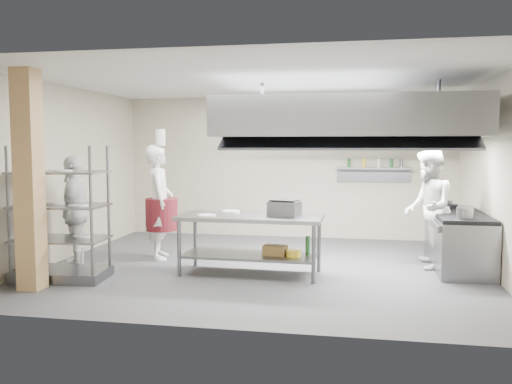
% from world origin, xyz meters
% --- Properties ---
extents(floor, '(7.00, 7.00, 0.00)m').
position_xyz_m(floor, '(0.00, 0.00, 0.00)').
color(floor, '#333336').
rests_on(floor, ground).
extents(ceiling, '(7.00, 7.00, 0.00)m').
position_xyz_m(ceiling, '(0.00, 0.00, 3.00)').
color(ceiling, silver).
rests_on(ceiling, wall_back).
extents(wall_back, '(7.00, 0.00, 7.00)m').
position_xyz_m(wall_back, '(0.00, 3.00, 1.50)').
color(wall_back, tan).
rests_on(wall_back, ground).
extents(wall_left, '(0.00, 6.00, 6.00)m').
position_xyz_m(wall_left, '(-3.50, 0.00, 1.50)').
color(wall_left, tan).
rests_on(wall_left, ground).
extents(wall_right, '(0.00, 6.00, 6.00)m').
position_xyz_m(wall_right, '(3.50, 0.00, 1.50)').
color(wall_right, tan).
rests_on(wall_right, ground).
extents(column, '(0.30, 0.30, 3.00)m').
position_xyz_m(column, '(-2.90, -1.90, 1.50)').
color(column, tan).
rests_on(column, floor).
extents(exhaust_hood, '(4.00, 2.50, 0.60)m').
position_xyz_m(exhaust_hood, '(1.30, 0.40, 2.40)').
color(exhaust_hood, slate).
rests_on(exhaust_hood, ceiling).
extents(hood_strip_a, '(1.60, 0.12, 0.04)m').
position_xyz_m(hood_strip_a, '(0.40, 0.40, 2.08)').
color(hood_strip_a, white).
rests_on(hood_strip_a, exhaust_hood).
extents(hood_strip_b, '(1.60, 0.12, 0.04)m').
position_xyz_m(hood_strip_b, '(2.20, 0.40, 2.08)').
color(hood_strip_b, white).
rests_on(hood_strip_b, exhaust_hood).
extents(wall_shelf, '(1.50, 0.28, 0.04)m').
position_xyz_m(wall_shelf, '(1.80, 2.84, 1.50)').
color(wall_shelf, slate).
rests_on(wall_shelf, wall_back).
extents(island, '(2.21, 0.98, 0.91)m').
position_xyz_m(island, '(-0.12, -0.50, 0.46)').
color(island, gray).
rests_on(island, floor).
extents(island_worktop, '(2.21, 0.98, 0.06)m').
position_xyz_m(island_worktop, '(-0.12, -0.50, 0.88)').
color(island_worktop, slate).
rests_on(island_worktop, island).
extents(island_undershelf, '(2.03, 0.88, 0.04)m').
position_xyz_m(island_undershelf, '(-0.12, -0.50, 0.30)').
color(island_undershelf, slate).
rests_on(island_undershelf, island).
extents(pass_rack, '(1.37, 0.88, 1.97)m').
position_xyz_m(pass_rack, '(-2.80, -1.31, 0.98)').
color(pass_rack, slate).
rests_on(pass_rack, floor).
extents(cooking_range, '(0.80, 2.00, 0.84)m').
position_xyz_m(cooking_range, '(3.08, 0.50, 0.42)').
color(cooking_range, slate).
rests_on(cooking_range, floor).
extents(range_top, '(0.78, 1.96, 0.06)m').
position_xyz_m(range_top, '(3.08, 0.50, 0.87)').
color(range_top, black).
rests_on(range_top, cooking_range).
extents(chef_head, '(0.68, 0.83, 1.98)m').
position_xyz_m(chef_head, '(-1.90, 0.34, 0.99)').
color(chef_head, white).
rests_on(chef_head, floor).
extents(chef_line, '(0.76, 0.96, 1.92)m').
position_xyz_m(chef_line, '(2.60, 0.48, 0.96)').
color(chef_line, silver).
rests_on(chef_line, floor).
extents(chef_plating, '(0.70, 1.14, 1.81)m').
position_xyz_m(chef_plating, '(-3.00, -0.54, 0.91)').
color(chef_plating, silver).
rests_on(chef_plating, floor).
extents(griddle, '(0.51, 0.43, 0.22)m').
position_xyz_m(griddle, '(0.39, -0.41, 1.02)').
color(griddle, gray).
rests_on(griddle, island_worktop).
extents(wicker_basket, '(0.37, 0.28, 0.15)m').
position_xyz_m(wicker_basket, '(0.27, -0.55, 0.39)').
color(wicker_basket, '#97643C').
rests_on(wicker_basket, island_undershelf).
extents(stockpot, '(0.23, 0.23, 0.16)m').
position_xyz_m(stockpot, '(3.09, 0.10, 0.98)').
color(stockpot, gray).
rests_on(stockpot, range_top).
extents(plate_stack, '(0.28, 0.28, 0.05)m').
position_xyz_m(plate_stack, '(-2.80, -1.31, 0.63)').
color(plate_stack, white).
rests_on(plate_stack, pass_rack).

